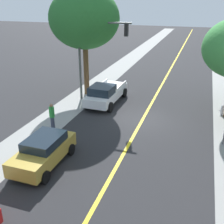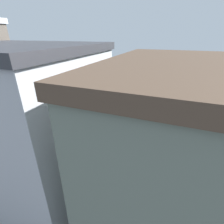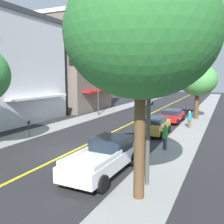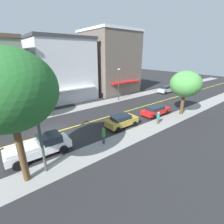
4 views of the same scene
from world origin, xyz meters
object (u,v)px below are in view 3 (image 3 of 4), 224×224
Objects in this scene: parking_meter at (29,127)px; silver_sedan_left_curb at (145,101)px; traffic_light_mast at (122,87)px; pedestrian_green_shirt at (165,136)px; white_pickup_truck at (104,157)px; street_tree_left_far at (198,80)px; street_lamp at (98,86)px; gold_sedan_right_curb at (155,125)px; street_tree_right_corner at (141,34)px; red_sedan_right_curb at (172,115)px; pedestrian_teal_shirt at (190,119)px.

parking_meter is 25.78m from silver_sedan_left_curb.
parking_meter is at bearing -24.73° from traffic_light_mast.
traffic_light_mast is 3.88× the size of pedestrian_green_shirt.
white_pickup_truck reaches higher than silver_sedan_left_curb.
street_tree_left_far is 1.07× the size of street_lamp.
pedestrian_green_shirt is (1.81, -4.05, 0.11)m from gold_sedan_right_curb.
parking_meter is at bearing 152.23° from street_tree_right_corner.
red_sedan_right_curb is at bearing -0.59° from gold_sedan_right_curb.
white_pickup_truck is 14.10m from pedestrian_teal_shirt.
white_pickup_truck is at bearing -61.23° from street_lamp.
parking_meter is 13.31m from street_lamp.
gold_sedan_right_curb is (-2.41, 11.36, -5.78)m from street_tree_right_corner.
pedestrian_green_shirt reaches higher than red_sedan_right_curb.
parking_meter is 15.10m from red_sedan_right_curb.
red_sedan_right_curb is 6.63m from gold_sedan_right_curb.
pedestrian_green_shirt reaches higher than pedestrian_teal_shirt.
silver_sedan_left_curb is 30.86m from white_pickup_truck.
silver_sedan_left_curb is 26.10m from pedestrian_green_shirt.
street_tree_left_far is at bearing -5.25° from white_pickup_truck.
traffic_light_mast is 4.15× the size of pedestrian_teal_shirt.
gold_sedan_right_curb is at bearing -179.96° from red_sedan_right_curb.
parking_meter is 10.56m from gold_sedan_right_curb.
street_tree_right_corner reaches higher than pedestrian_green_shirt.
red_sedan_right_curb is at bearing -86.75° from traffic_light_mast.
pedestrian_green_shirt reaches higher than gold_sedan_right_curb.
street_tree_left_far is at bearing -30.82° from red_sedan_right_curb.
pedestrian_green_shirt is at bearing -160.30° from silver_sedan_left_curb.
parking_meter is 0.33× the size of gold_sedan_right_curb.
parking_meter is 14.92m from pedestrian_teal_shirt.
traffic_light_mast is at bearing -93.45° from street_tree_left_far.
red_sedan_right_curb is at bearing 0.87° from white_pickup_truck.
street_lamp is at bearing 53.31° from pedestrian_green_shirt.
traffic_light_mast reaches higher than parking_meter.
street_lamp is 1.34× the size of silver_sedan_left_curb.
traffic_light_mast is 10.71m from gold_sedan_right_curb.
street_tree_right_corner reaches higher than white_pickup_truck.
silver_sedan_left_curb is 2.58× the size of pedestrian_green_shirt.
pedestrian_green_shirt is at bearing -45.96° from street_lamp.
parking_meter is at bearing -126.63° from street_tree_left_far.
pedestrian_teal_shirt reaches higher than gold_sedan_right_curb.
silver_sedan_left_curb is 2.75× the size of pedestrian_teal_shirt.
street_lamp is 10.20m from red_sedan_right_curb.
silver_sedan_left_curb is at bearing 132.69° from street_tree_left_far.
silver_sedan_left_curb is at bearing -74.67° from traffic_light_mast.
pedestrian_green_shirt is (-0.47, -14.13, -3.63)m from street_tree_left_far.
street_tree_left_far is (-0.12, 21.44, -2.04)m from street_tree_right_corner.
street_tree_right_corner is 9.27m from pedestrian_green_shirt.
parking_meter is 11.02m from pedestrian_green_shirt.
white_pickup_truck is (9.49, -17.29, -2.88)m from street_lamp.
parking_meter is at bearing 175.18° from silver_sedan_left_curb.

